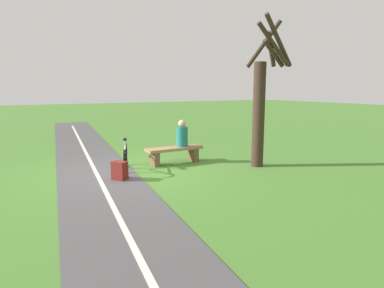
% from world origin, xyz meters
% --- Properties ---
extents(ground_plane, '(80.00, 80.00, 0.00)m').
position_xyz_m(ground_plane, '(0.00, 0.00, 0.00)').
color(ground_plane, '#477A2D').
extents(paved_path, '(5.98, 35.98, 0.02)m').
position_xyz_m(paved_path, '(1.34, 4.00, 0.01)').
color(paved_path, '#4C494C').
rests_on(paved_path, ground_plane).
extents(path_centre_line, '(3.75, 31.80, 0.00)m').
position_xyz_m(path_centre_line, '(1.34, 4.00, 0.02)').
color(path_centre_line, silver).
rests_on(path_centre_line, paved_path).
extents(bench, '(1.67, 0.49, 0.48)m').
position_xyz_m(bench, '(-1.42, -0.46, 0.33)').
color(bench, '#937047').
rests_on(bench, ground_plane).
extents(person_seated, '(0.34, 0.34, 0.78)m').
position_xyz_m(person_seated, '(-1.68, -0.46, 0.81)').
color(person_seated, '#1E6B66').
rests_on(person_seated, bench).
extents(bicycle, '(0.60, 1.57, 0.85)m').
position_xyz_m(bicycle, '(0.09, -0.27, 0.35)').
color(bicycle, black).
rests_on(bicycle, ground_plane).
extents(backpack, '(0.39, 0.41, 0.45)m').
position_xyz_m(backpack, '(0.48, 0.52, 0.22)').
color(backpack, maroon).
rests_on(backpack, ground_plane).
extents(tree_near_bench, '(1.26, 1.40, 3.98)m').
position_xyz_m(tree_near_bench, '(-3.33, 1.02, 1.82)').
color(tree_near_bench, '#38281E').
rests_on(tree_near_bench, ground_plane).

